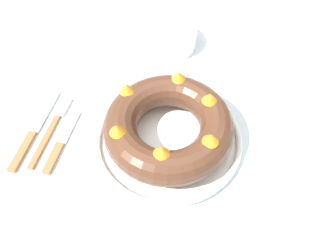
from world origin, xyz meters
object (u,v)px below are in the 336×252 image
Objects in this scene: serving_dish at (168,138)px; cake_knife at (60,145)px; bundt_cake at (168,126)px; napkin at (296,149)px; side_bowl at (169,38)px; serving_knife at (32,134)px; fork at (53,126)px.

cake_knife is at bearing -165.15° from serving_dish.
bundt_cake is 0.26m from napkin.
side_bowl is (0.15, 0.35, 0.02)m from cake_knife.
serving_knife is (-0.27, -0.04, -0.01)m from serving_dish.
serving_dish is at bearing 7.56° from fork.
bundt_cake reaches higher than serving_knife.
cake_knife is at bearing -169.20° from napkin.
serving_knife is 1.34× the size of cake_knife.
side_bowl is at bearing 140.55° from napkin.
side_bowl reaches higher than cake_knife.
bundt_cake is (-0.00, 0.00, 0.04)m from serving_dish.
side_bowl is (-0.06, 0.29, -0.03)m from bundt_cake.
fork is 0.04m from serving_knife.
cake_knife is (0.03, -0.04, 0.00)m from fork.
bundt_cake is 1.77× the size of side_bowl.
serving_dish is at bearing -78.17° from side_bowl.
serving_dish reaches higher than napkin.
serving_knife is 0.07m from cake_knife.
bundt_cake is 1.60× the size of cake_knife.
napkin is (0.31, -0.26, -0.02)m from side_bowl.
fork is at bearing 132.34° from cake_knife.
serving_dish is 0.22m from cake_knife.
napkin is at bearing 6.08° from serving_knife.
fork is 0.50m from napkin.
serving_knife is 1.32× the size of napkin.
cake_knife is 0.38m from side_bowl.
serving_dish is 1.41× the size of serving_knife.
serving_dish is 1.61× the size of fork.
serving_knife is at bearing 172.17° from cake_knife.
fork reaches higher than napkin.
side_bowl reaches higher than fork.
cake_knife is (-0.21, -0.06, -0.01)m from serving_dish.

